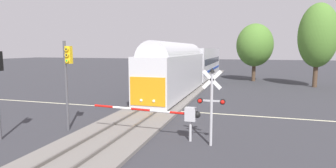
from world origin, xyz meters
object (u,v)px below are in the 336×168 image
crossing_gate_far (141,82)px  elm_centre_background (255,45)px  commuter_train (193,64)px  traffic_signal_median (67,71)px  crossing_gate_near (177,114)px  crossing_signal_mast (211,99)px  maple_right_background (318,36)px

crossing_gate_far → elm_centre_background: elm_centre_background is taller
commuter_train → traffic_signal_median: (-2.96, -22.55, 0.75)m
crossing_gate_near → crossing_signal_mast: crossing_signal_mast is taller
crossing_signal_mast → crossing_gate_far: bearing=124.1°
crossing_gate_near → crossing_signal_mast: bearing=-12.3°
traffic_signal_median → crossing_gate_far: bearing=93.3°
crossing_gate_far → traffic_signal_median: size_ratio=1.03×
elm_centre_background → maple_right_background: bearing=-33.0°
commuter_train → crossing_gate_far: commuter_train is taller
commuter_train → elm_centre_background: bearing=40.9°
commuter_train → maple_right_background: (15.32, 2.14, 3.68)m
crossing_gate_far → elm_centre_background: 20.38m
crossing_gate_far → elm_centre_background: (11.70, 16.20, 3.99)m
commuter_train → elm_centre_background: 10.86m
crossing_signal_mast → commuter_train: bearing=103.3°
maple_right_background → elm_centre_background: maple_right_background is taller
commuter_train → crossing_gate_far: (-3.73, -9.29, -1.40)m
crossing_gate_far → maple_right_background: 22.79m
crossing_gate_far → traffic_signal_median: bearing=-86.7°
crossing_gate_far → crossing_signal_mast: bearing=-55.9°
traffic_signal_median → crossing_gate_near: bearing=1.7°
crossing_gate_near → maple_right_background: maple_right_background is taller
commuter_train → crossing_gate_near: commuter_train is taller
crossing_signal_mast → crossing_gate_near: bearing=167.7°
traffic_signal_median → elm_centre_background: bearing=69.6°
traffic_signal_median → maple_right_background: bearing=53.5°
commuter_train → crossing_signal_mast: (5.40, -22.76, -0.40)m
commuter_train → crossing_gate_near: size_ratio=6.07×
traffic_signal_median → elm_centre_background: size_ratio=0.62×
crossing_gate_near → elm_centre_background: elm_centre_background is taller
crossing_gate_near → traffic_signal_median: (-6.51, -0.19, 2.13)m
commuter_train → crossing_gate_near: 22.68m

